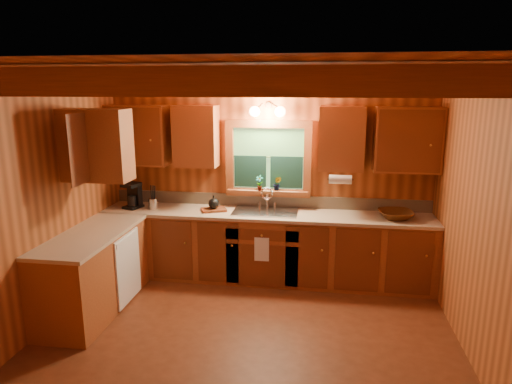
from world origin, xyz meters
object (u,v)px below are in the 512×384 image
object	(u,v)px
sink	(265,215)
wicker_basket	(396,215)
coffee_maker	(133,195)
cutting_board	(214,210)

from	to	relation	value
sink	wicker_basket	bearing A→B (deg)	-1.94
coffee_maker	wicker_basket	bearing A→B (deg)	17.26
sink	wicker_basket	xyz separation A→B (m)	(1.60, -0.05, 0.09)
sink	coffee_maker	size ratio (longest dim) A/B	2.45
cutting_board	wicker_basket	bearing A→B (deg)	-24.20
coffee_maker	wicker_basket	size ratio (longest dim) A/B	0.81
sink	cutting_board	distance (m)	0.67
sink	cutting_board	world-z (taller)	sink
wicker_basket	sink	bearing A→B (deg)	178.06
coffee_maker	cutting_board	bearing A→B (deg)	17.57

